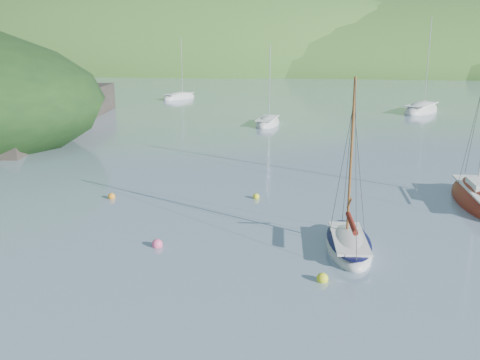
% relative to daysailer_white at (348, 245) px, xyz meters
% --- Properties ---
extents(ground, '(700.00, 700.00, 0.00)m').
position_rel_daysailer_white_xyz_m(ground, '(-4.59, -4.41, -0.20)').
color(ground, slate).
rests_on(ground, ground).
extents(shoreline_hills, '(690.00, 135.00, 56.00)m').
position_rel_daysailer_white_xyz_m(shoreline_hills, '(-14.25, 168.02, -0.20)').
color(shoreline_hills, '#396827').
rests_on(shoreline_hills, ground).
extents(daysailer_white, '(2.54, 5.59, 8.33)m').
position_rel_daysailer_white_xyz_m(daysailer_white, '(0.00, 0.00, 0.00)').
color(daysailer_white, silver).
rests_on(daysailer_white, ground).
extents(distant_sloop_a, '(2.83, 6.83, 9.54)m').
position_rel_daysailer_white_xyz_m(distant_sloop_a, '(-8.41, 36.09, -0.03)').
color(distant_sloop_a, silver).
rests_on(distant_sloop_a, ground).
extents(distant_sloop_b, '(6.89, 9.83, 13.29)m').
position_rel_daysailer_white_xyz_m(distant_sloop_b, '(10.24, 50.49, 0.01)').
color(distant_sloop_b, silver).
rests_on(distant_sloop_b, ground).
extents(distant_sloop_c, '(5.19, 7.72, 10.42)m').
position_rel_daysailer_white_xyz_m(distant_sloop_c, '(-26.04, 60.47, -0.02)').
color(distant_sloop_c, silver).
rests_on(distant_sloop_c, ground).
extents(mooring_buoys, '(23.07, 11.30, 0.50)m').
position_rel_daysailer_white_xyz_m(mooring_buoys, '(-5.27, 1.68, -0.08)').
color(mooring_buoys, yellow).
rests_on(mooring_buoys, ground).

